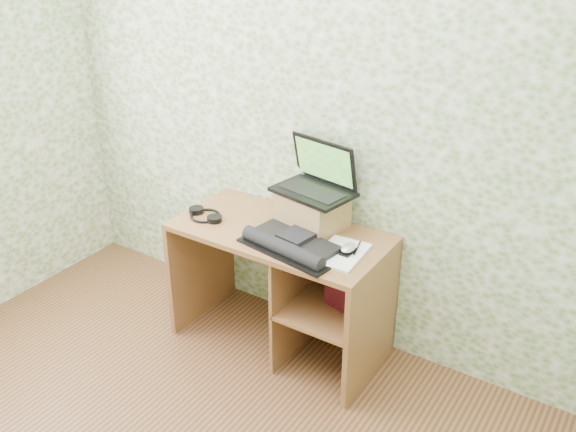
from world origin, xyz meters
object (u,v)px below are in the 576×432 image
Objects in this scene: riser at (313,210)px; notepad at (341,253)px; laptop at (317,180)px; desk at (295,274)px; keyboard at (290,244)px.

notepad is at bearing -34.23° from riser.
laptop reaches higher than riser.
notepad is (0.29, -0.19, -0.09)m from riser.
riser is at bearing 69.72° from desk.
laptop reaches higher than notepad.
desk is 2.12× the size of keyboard.
laptop is at bearing 135.97° from notepad.
laptop is at bearing 90.00° from riser.
desk is 2.59× the size of laptop.
laptop is 0.45m from notepad.
notepad is (0.33, -0.08, 0.28)m from desk.
notepad is at bearing 28.43° from keyboard.
desk is 0.35m from keyboard.
desk is at bearing 123.37° from keyboard.
laptop is 0.41m from keyboard.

